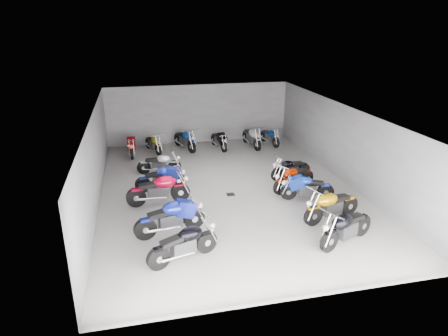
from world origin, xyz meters
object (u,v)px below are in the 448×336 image
Objects in this scene: motorcycle_right_e at (290,168)px; motorcycle_back_b at (153,143)px; motorcycle_left_d at (159,190)px; motorcycle_back_f at (270,136)px; drain_grate at (231,194)px; motorcycle_right_b at (331,205)px; motorcycle_back_d at (219,140)px; motorcycle_left_a at (184,244)px; motorcycle_right_a at (346,227)px; motorcycle_back_e at (252,137)px; motorcycle_left_b at (171,218)px; motorcycle_back_a at (132,145)px; motorcycle_left_e at (161,178)px; motorcycle_right_c at (307,187)px; motorcycle_left_f at (160,164)px; motorcycle_back_c at (185,140)px; motorcycle_right_d at (294,178)px.

motorcycle_right_e is 1.03× the size of motorcycle_back_b.
motorcycle_left_d is 1.24× the size of motorcycle_back_f.
drain_grate is 4.04m from motorcycle_right_b.
motorcycle_back_d is at bearing 10.42° from motorcycle_right_e.
motorcycle_right_a reaches higher than motorcycle_left_a.
motorcycle_left_a reaches higher than motorcycle_right_e.
motorcycle_back_f is (1.08, 0.15, -0.08)m from motorcycle_back_e.
motorcycle_back_a is at bearing 174.66° from motorcycle_left_b.
motorcycle_right_b is at bearing 127.66° from motorcycle_back_a.
motorcycle_back_f is at bearing -21.36° from motorcycle_right_b.
motorcycle_right_c is (5.32, -2.13, -0.01)m from motorcycle_left_e.
drain_grate is 0.17× the size of motorcycle_back_f.
motorcycle_back_f is (2.88, 0.11, -0.02)m from motorcycle_back_d.
motorcycle_back_d is at bearing 26.69° from motorcycle_right_c.
motorcycle_left_f is 3.21m from motorcycle_back_a.
motorcycle_back_f is (6.32, -0.10, 0.00)m from motorcycle_back_b.
motorcycle_back_c is 4.67m from motorcycle_back_f.
motorcycle_right_e is 5.04m from motorcycle_back_f.
motorcycle_back_b is at bearing -166.18° from motorcycle_back_a.
drain_grate is at bearing 59.73° from motorcycle_back_e.
motorcycle_right_c reaches higher than motorcycle_left_f.
motorcycle_back_a is 4.54m from motorcycle_back_d.
motorcycle_back_c reaches higher than motorcycle_right_c.
motorcycle_left_f is 5.76m from motorcycle_right_e.
motorcycle_back_b is at bearing 160.16° from motorcycle_left_a.
motorcycle_right_b is 1.17× the size of motorcycle_back_f.
motorcycle_left_a is at bearing -5.76° from motorcycle_left_b.
motorcycle_right_e is (0.08, 3.92, -0.09)m from motorcycle_right_b.
motorcycle_back_b is (-5.20, 6.29, -0.06)m from motorcycle_right_d.
motorcycle_back_a is (-6.56, 8.74, -0.03)m from motorcycle_right_b.
motorcycle_left_d is 6.19m from motorcycle_right_b.
motorcycle_right_c is at bearing 94.97° from motorcycle_back_d.
motorcycle_right_a is 1.08× the size of motorcycle_back_d.
drain_grate is 0.16× the size of motorcycle_right_c.
motorcycle_back_a is at bearing -5.80° from motorcycle_back_b.
motorcycle_left_a is 1.10× the size of motorcycle_back_f.
motorcycle_back_a is at bearing -149.11° from motorcycle_left_f.
motorcycle_left_d is at bearing -12.07° from motorcycle_left_e.
motorcycle_left_f is (0.03, 5.48, -0.09)m from motorcycle_left_b.
motorcycle_back_a reaches higher than motorcycle_left_e.
motorcycle_left_e reaches higher than motorcycle_back_b.
motorcycle_left_b is at bearing 71.54° from motorcycle_back_b.
motorcycle_left_b is at bearing 46.83° from motorcycle_right_a.
motorcycle_back_b is 0.93× the size of motorcycle_back_d.
motorcycle_left_d is at bearing 42.20° from motorcycle_back_e.
motorcycle_back_c reaches higher than motorcycle_right_d.
motorcycle_right_a is at bearing 163.46° from motorcycle_right_e.
motorcycle_left_d reaches higher than motorcycle_back_d.
motorcycle_right_d is 7.28m from motorcycle_back_c.
motorcycle_left_b is 0.98× the size of motorcycle_left_d.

